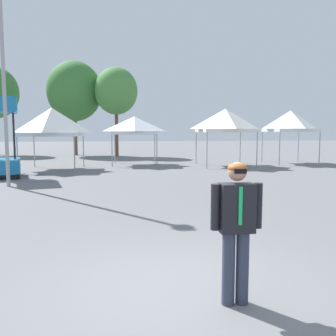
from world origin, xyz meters
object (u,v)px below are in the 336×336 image
object	(u,v)px
canopy_tent_far_left	(52,122)
canopy_tent_behind_center	(134,125)
person_foreground	(236,223)
tree_behind_tents_center	(75,91)
canopy_tent_right_of_center	(225,121)
light_pole_near_lift	(2,48)
tree_behind_tents_right	(116,91)
canopy_tent_far_right	(290,121)
scissor_lift	(3,153)

from	to	relation	value
canopy_tent_far_left	canopy_tent_behind_center	world-z (taller)	canopy_tent_far_left
person_foreground	tree_behind_tents_center	bearing A→B (deg)	100.74
canopy_tent_right_of_center	person_foreground	bearing A→B (deg)	-105.90
canopy_tent_behind_center	person_foreground	world-z (taller)	canopy_tent_behind_center
person_foreground	light_pole_near_lift	xyz separation A→B (m)	(-5.77, 10.36, 4.19)
canopy_tent_behind_center	tree_behind_tents_right	bearing A→B (deg)	98.44
canopy_tent_behind_center	tree_behind_tents_center	xyz separation A→B (m)	(-4.83, 9.57, 3.09)
canopy_tent_far_right	light_pole_near_lift	size ratio (longest dim) A/B	0.37
canopy_tent_behind_center	tree_behind_tents_center	world-z (taller)	tree_behind_tents_center
canopy_tent_far_right	tree_behind_tents_right	world-z (taller)	tree_behind_tents_right
canopy_tent_right_of_center	person_foreground	distance (m)	18.06
tree_behind_tents_right	person_foreground	bearing A→B (deg)	-86.24
scissor_lift	tree_behind_tents_right	bearing A→B (deg)	70.00
tree_behind_tents_center	scissor_lift	bearing A→B (deg)	-95.38
person_foreground	tree_behind_tents_right	world-z (taller)	tree_behind_tents_right
canopy_tent_behind_center	canopy_tent_far_right	xyz separation A→B (m)	(10.25, -0.36, 0.29)
canopy_tent_far_left	light_pole_near_lift	distance (m)	6.69
light_pole_near_lift	tree_behind_tents_right	distance (m)	17.17
tree_behind_tents_right	tree_behind_tents_center	size ratio (longest dim) A/B	0.92
scissor_lift	person_foreground	distance (m)	14.89
canopy_tent_behind_center	canopy_tent_far_right	bearing A→B (deg)	-1.99
canopy_tent_far_left	light_pole_near_lift	bearing A→B (deg)	-95.45
canopy_tent_behind_center	person_foreground	size ratio (longest dim) A/B	1.71
person_foreground	canopy_tent_far_left	bearing A→B (deg)	107.43
canopy_tent_behind_center	canopy_tent_right_of_center	xyz separation A→B (m)	(5.48, -1.52, 0.29)
scissor_lift	canopy_tent_right_of_center	bearing A→B (deg)	19.04
canopy_tent_right_of_center	tree_behind_tents_center	distance (m)	15.40
canopy_tent_far_left	tree_behind_tents_right	distance (m)	11.46
person_foreground	canopy_tent_right_of_center	bearing A→B (deg)	74.10
canopy_tent_right_of_center	canopy_tent_far_left	bearing A→B (deg)	-175.59
canopy_tent_far_right	person_foreground	bearing A→B (deg)	-117.72
canopy_tent_far_right	light_pole_near_lift	distance (m)	17.62
canopy_tent_far_left	scissor_lift	bearing A→B (deg)	-116.45
person_foreground	scissor_lift	bearing A→B (deg)	117.23
canopy_tent_far_right	canopy_tent_right_of_center	bearing A→B (deg)	-166.24
scissor_lift	person_foreground	bearing A→B (deg)	-62.77
light_pole_near_lift	tree_behind_tents_right	bearing A→B (deg)	76.55
canopy_tent_far_left	tree_behind_tents_center	bearing A→B (deg)	90.97
light_pole_near_lift	tree_behind_tents_right	xyz separation A→B (m)	(3.99, 16.70, 0.27)
scissor_lift	canopy_tent_far_left	bearing A→B (deg)	63.55
canopy_tent_far_right	scissor_lift	world-z (taller)	scissor_lift
canopy_tent_behind_center	canopy_tent_right_of_center	size ratio (longest dim) A/B	0.87
tree_behind_tents_right	scissor_lift	bearing A→B (deg)	-110.00
person_foreground	canopy_tent_far_right	bearing A→B (deg)	62.28
canopy_tent_far_left	canopy_tent_behind_center	distance (m)	5.17
canopy_tent_far_right	tree_behind_tents_right	distance (m)	14.60
canopy_tent_right_of_center	light_pole_near_lift	bearing A→B (deg)	-147.09
canopy_tent_far_left	tree_behind_tents_center	xyz separation A→B (m)	(-0.20, 11.88, 2.94)
canopy_tent_far_left	tree_behind_tents_right	xyz separation A→B (m)	(3.41, 10.56, 2.86)
canopy_tent_far_right	canopy_tent_far_left	bearing A→B (deg)	-172.54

